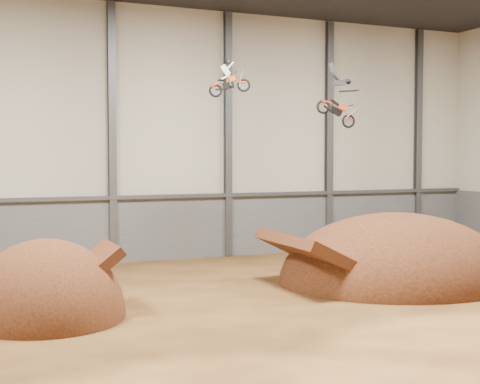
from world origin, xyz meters
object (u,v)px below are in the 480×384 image
at_px(takeoff_ramp, 46,317).
at_px(fmx_rider_a, 231,75).
at_px(fmx_rider_b, 333,95).
at_px(landing_ramp, 396,281).

height_order(takeoff_ramp, fmx_rider_a, fmx_rider_a).
xyz_separation_m(fmx_rider_a, fmx_rider_b, (4.07, -1.94, -0.89)).
distance_m(takeoff_ramp, fmx_rider_b, 15.16).
bearing_deg(landing_ramp, fmx_rider_a, 161.45).
height_order(takeoff_ramp, fmx_rider_b, fmx_rider_b).
bearing_deg(takeoff_ramp, fmx_rider_b, 5.54).
bearing_deg(landing_ramp, takeoff_ramp, -177.28).
relative_size(takeoff_ramp, fmx_rider_b, 2.52).
bearing_deg(fmx_rider_a, takeoff_ramp, -141.71).
bearing_deg(takeoff_ramp, landing_ramp, 2.72).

